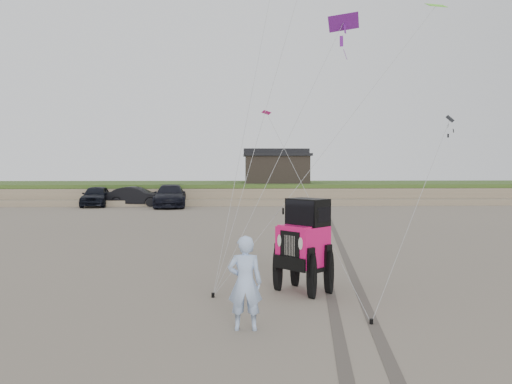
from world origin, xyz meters
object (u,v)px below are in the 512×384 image
truck_c (170,196)px  jeep (303,255)px  truck_a (96,196)px  truck_b (136,196)px  man (245,283)px  cabin (276,167)px

truck_c → jeep: (7.29, -28.13, 0.09)m
truck_a → truck_b: 3.32m
truck_b → truck_c: 3.18m
truck_a → truck_b: truck_a is taller
truck_c → man: 31.66m
truck_c → man: size_ratio=3.19×
jeep → man: jeep is taller
truck_a → truck_b: bearing=-2.3°
truck_c → man: bearing=-84.7°
truck_b → man: (8.68, -32.23, 0.17)m
truck_a → truck_c: bearing=-13.5°
truck_b → truck_c: bearing=-104.3°
truck_a → truck_c: 6.37m
truck_a → truck_b: (3.31, 0.16, -0.05)m
jeep → truck_c: bearing=151.9°
jeep → truck_b: bearing=156.8°
cabin → truck_b: size_ratio=1.30×
cabin → truck_a: size_ratio=1.27×
cabin → truck_c: bearing=-141.1°
truck_b → truck_a: bearing=98.5°
truck_a → man: size_ratio=2.58×
jeep → man: size_ratio=2.74×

